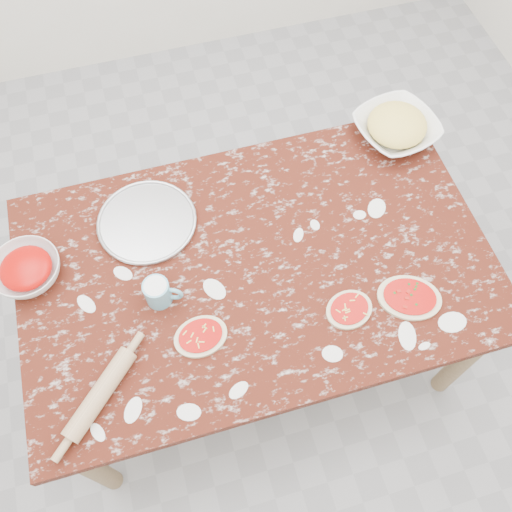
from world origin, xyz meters
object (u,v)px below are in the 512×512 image
(flour_mug, at_px, (159,292))
(pizza_tray, at_px, (147,222))
(sauce_bowl, at_px, (27,270))
(worktable, at_px, (256,274))
(cheese_bowl, at_px, (396,129))
(rolling_pin, at_px, (100,394))

(flour_mug, bearing_deg, pizza_tray, 87.91)
(pizza_tray, distance_m, sauce_bowl, 0.43)
(pizza_tray, xyz_separation_m, flour_mug, (-0.01, -0.30, 0.04))
(worktable, relative_size, cheese_bowl, 5.30)
(flour_mug, bearing_deg, rolling_pin, -130.93)
(pizza_tray, relative_size, sauce_bowl, 1.50)
(cheese_bowl, xyz_separation_m, flour_mug, (-1.01, -0.44, 0.01))
(sauce_bowl, height_order, flour_mug, flour_mug)
(cheese_bowl, bearing_deg, worktable, -149.57)
(flour_mug, distance_m, rolling_pin, 0.35)
(flour_mug, height_order, rolling_pin, flour_mug)
(cheese_bowl, relative_size, rolling_pin, 1.02)
(worktable, relative_size, pizza_tray, 4.66)
(sauce_bowl, height_order, cheese_bowl, cheese_bowl)
(sauce_bowl, distance_m, flour_mug, 0.45)
(pizza_tray, xyz_separation_m, rolling_pin, (-0.24, -0.57, 0.02))
(sauce_bowl, height_order, rolling_pin, sauce_bowl)
(pizza_tray, bearing_deg, sauce_bowl, -167.07)
(worktable, bearing_deg, rolling_pin, -151.46)
(worktable, bearing_deg, pizza_tray, 141.43)
(sauce_bowl, bearing_deg, worktable, -12.55)
(flour_mug, bearing_deg, cheese_bowl, 23.41)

